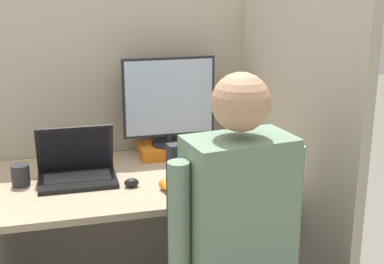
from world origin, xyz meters
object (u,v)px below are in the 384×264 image
Objects in this scene: laptop at (77,170)px; carrot_toy at (166,187)px; paper_box at (170,150)px; coffee_mug at (231,140)px; pen_cup at (21,175)px; stapler at (245,155)px; monitor at (169,101)px; person at (241,250)px.

laptop is 0.43m from carrot_toy.
coffee_mug reaches higher than paper_box.
paper_box is 3.25× the size of pen_cup.
laptop is at bearing -175.60° from stapler.
paper_box is 0.34m from coffee_mug.
stapler reaches higher than paper_box.
pen_cup is (-0.60, 0.24, 0.02)m from carrot_toy.
paper_box is at bearing 152.50° from stapler.
monitor is 1.13m from person.
pen_cup is (-0.24, 0.00, -0.00)m from laptop.
monitor reaches higher than stapler.
person is 14.89× the size of coffee_mug.
pen_cup is at bearing 179.58° from laptop.
monitor is 1.36× the size of laptop.
person reaches higher than monitor.
monitor is at bearing -175.06° from coffee_mug.
person is at bearing -107.24° from coffee_mug.
stapler is 1.07m from pen_cup.
carrot_toy is 0.63m from person.
monitor is at bearing 75.83° from carrot_toy.
monitor is 0.56m from carrot_toy.
person reaches higher than carrot_toy.
coffee_mug is at bearing 4.94° from monitor.
person is at bearing -61.35° from laptop.
pen_cup is (-0.72, -0.24, 0.02)m from paper_box.
stapler is (0.82, 0.06, -0.02)m from laptop.
stapler is 1.07× the size of carrot_toy.
laptop is 0.97m from person.
stapler is at bearing 4.40° from laptop.
laptop is 3.78× the size of coffee_mug.
monitor reaches higher than carrot_toy.
laptop is 2.85× the size of carrot_toy.
person reaches higher than paper_box.
pen_cup is at bearing -161.24° from monitor.
pen_cup is (-0.72, -0.24, -0.24)m from monitor.
carrot_toy is 0.09× the size of person.
monitor is 0.42m from coffee_mug.
paper_box is at bearing 89.47° from person.
stapler is (0.35, -0.18, 0.00)m from paper_box.
laptop reaches higher than pen_cup.
person is at bearing -90.53° from monitor.
coffee_mug is 1.09m from pen_cup.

